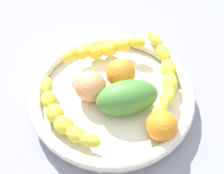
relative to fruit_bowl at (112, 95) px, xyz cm
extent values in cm
cube|color=gray|center=(0.00, 0.00, -3.74)|extent=(120.00, 120.00, 3.00)
cylinder|color=silver|center=(0.00, 0.00, -1.27)|extent=(33.23, 33.23, 1.94)
torus|color=silver|center=(0.00, 0.00, 0.92)|extent=(34.92, 34.92, 2.42)
ellipsoid|color=yellow|center=(-10.62, 2.90, 3.37)|extent=(3.76, 5.77, 2.29)
ellipsoid|color=yellow|center=(-11.40, -1.29, 2.61)|extent=(3.15, 5.51, 2.79)
ellipsoid|color=yellow|center=(-11.21, -5.53, 1.85)|extent=(4.08, 5.78, 3.28)
ellipsoid|color=yellow|center=(-10.07, -9.63, 1.85)|extent=(5.05, 6.17, 3.28)
ellipsoid|color=yellow|center=(-8.03, -13.36, 2.61)|extent=(5.35, 5.96, 2.79)
ellipsoid|color=yellow|center=(-5.20, -16.54, 3.37)|extent=(5.50, 5.26, 2.29)
ellipsoid|color=yellow|center=(13.01, 3.94, 2.78)|extent=(4.09, 4.88, 2.49)
ellipsoid|color=yellow|center=(11.22, 6.79, 2.31)|extent=(4.98, 5.18, 3.02)
ellipsoid|color=yellow|center=(8.87, 9.20, 1.85)|extent=(5.52, 5.43, 3.56)
ellipsoid|color=yellow|center=(6.06, 11.06, 1.85)|extent=(5.38, 5.10, 3.56)
ellipsoid|color=yellow|center=(2.93, 12.30, 2.31)|extent=(4.87, 4.04, 3.02)
ellipsoid|color=yellow|center=(-0.39, 12.85, 2.78)|extent=(4.35, 2.73, 2.49)
ellipsoid|color=yellow|center=(-1.67, -13.11, 4.20)|extent=(4.35, 2.92, 2.32)
ellipsoid|color=yellow|center=(1.46, -12.33, 3.11)|extent=(4.73, 3.98, 2.81)
ellipsoid|color=yellow|center=(4.41, -11.02, 2.03)|extent=(5.14, 4.86, 3.31)
ellipsoid|color=yellow|center=(7.07, -9.20, 2.03)|extent=(5.22, 5.12, 3.31)
ellipsoid|color=yellow|center=(9.39, -6.95, 3.11)|extent=(4.77, 4.90, 2.81)
ellipsoid|color=yellow|center=(11.27, -4.33, 4.20)|extent=(4.05, 4.65, 2.32)
sphere|color=orange|center=(-11.70, 5.83, 2.72)|extent=(6.02, 6.02, 6.02)
sphere|color=orange|center=(-0.64, -4.00, 2.89)|extent=(6.37, 6.37, 6.37)
ellipsoid|color=#468337|center=(-3.84, 1.93, 3.21)|extent=(14.47, 12.54, 7.00)
sphere|color=#EE9F68|center=(4.27, 1.41, 2.99)|extent=(6.56, 6.56, 6.56)
camera|label=1|loc=(-10.98, 33.37, 47.45)|focal=43.98mm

